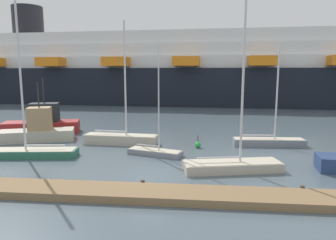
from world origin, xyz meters
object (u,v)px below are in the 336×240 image
at_px(sailboat_4, 155,150).
at_px(channel_buoy_1, 32,126).
at_px(sailboat_2, 33,149).
at_px(sailboat_0, 121,138).
at_px(fishing_boat_1, 38,130).
at_px(sailboat_1, 233,163).
at_px(fishing_boat_2, 43,123).
at_px(cruise_ship, 130,71).
at_px(sailboat_3, 269,141).
at_px(channel_buoy_0, 198,145).

bearing_deg(sailboat_4, channel_buoy_1, 164.43).
bearing_deg(sailboat_2, sailboat_4, -177.79).
distance_m(sailboat_0, fishing_boat_1, 8.78).
bearing_deg(sailboat_1, fishing_boat_2, 138.04).
distance_m(fishing_boat_2, cruise_ship, 38.16).
xyz_separation_m(sailboat_2, fishing_boat_1, (-2.68, 5.88, 0.47)).
bearing_deg(fishing_boat_1, channel_buoy_1, 103.92).
xyz_separation_m(sailboat_0, sailboat_4, (3.86, -3.64, -0.23)).
height_order(sailboat_3, channel_buoy_0, sailboat_3).
distance_m(sailboat_3, fishing_boat_1, 22.86).
distance_m(channel_buoy_0, channel_buoy_1, 21.93).
relative_size(sailboat_3, channel_buoy_0, 8.02).
distance_m(sailboat_0, cruise_ship, 43.48).
distance_m(fishing_boat_2, channel_buoy_0, 18.46).
bearing_deg(fishing_boat_1, fishing_boat_2, 91.88).
bearing_deg(fishing_boat_2, channel_buoy_1, 120.42).
height_order(fishing_boat_1, channel_buoy_1, fishing_boat_1).
xyz_separation_m(fishing_boat_1, channel_buoy_0, (16.18, -1.36, -0.82)).
bearing_deg(channel_buoy_1, sailboat_1, -32.07).
bearing_deg(sailboat_0, sailboat_1, -32.36).
height_order(sailboat_2, sailboat_3, sailboat_2).
distance_m(sailboat_0, fishing_boat_2, 11.20).
height_order(channel_buoy_1, cruise_ship, cruise_ship).
distance_m(sailboat_2, channel_buoy_0, 14.24).
xyz_separation_m(sailboat_0, cruise_ship, (-8.51, 42.17, 6.36)).
bearing_deg(sailboat_4, channel_buoy_0, 56.19).
distance_m(sailboat_2, fishing_boat_2, 10.61).
bearing_deg(channel_buoy_1, sailboat_0, -28.71).
xyz_separation_m(sailboat_3, sailboat_4, (-10.25, -4.33, -0.11)).
height_order(channel_buoy_0, channel_buoy_1, channel_buoy_1).
height_order(sailboat_1, cruise_ship, cruise_ship).
bearing_deg(sailboat_0, sailboat_2, -135.37).
bearing_deg(sailboat_0, cruise_ship, 105.18).
height_order(fishing_boat_2, cruise_ship, cruise_ship).
height_order(sailboat_3, fishing_boat_1, sailboat_3).
height_order(sailboat_1, channel_buoy_1, sailboat_1).
height_order(fishing_boat_1, cruise_ship, cruise_ship).
height_order(sailboat_4, cruise_ship, cruise_ship).
bearing_deg(fishing_boat_2, sailboat_2, -82.69).
distance_m(channel_buoy_0, cruise_ship, 46.25).
height_order(sailboat_2, cruise_ship, cruise_ship).
relative_size(sailboat_1, channel_buoy_1, 8.63).
distance_m(sailboat_4, cruise_ship, 47.91).
bearing_deg(sailboat_1, sailboat_2, 161.10).
height_order(sailboat_2, sailboat_4, sailboat_2).
bearing_deg(sailboat_3, channel_buoy_1, 163.95).
xyz_separation_m(sailboat_4, cruise_ship, (-12.37, 45.81, 6.59)).
bearing_deg(sailboat_1, sailboat_0, 132.09).
xyz_separation_m(fishing_boat_2, channel_buoy_1, (-2.78, 2.65, -0.92)).
bearing_deg(channel_buoy_1, sailboat_3, -13.37).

